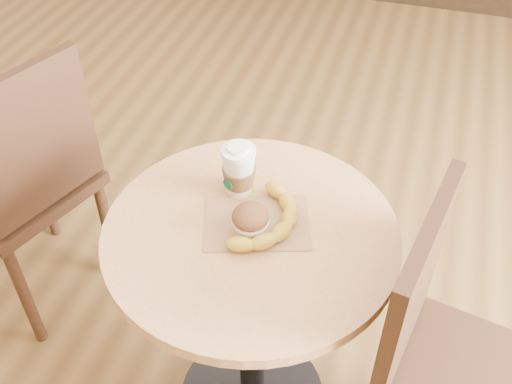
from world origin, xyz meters
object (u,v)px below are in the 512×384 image
at_px(muffin, 250,221).
at_px(banana, 271,218).
at_px(chair_left, 25,182).
at_px(cafe_table, 251,292).
at_px(coffee_cup, 239,172).
at_px(chair_right, 449,371).

height_order(muffin, banana, muffin).
xyz_separation_m(chair_left, muffin, (0.79, -0.21, 0.27)).
relative_size(cafe_table, banana, 2.90).
height_order(cafe_table, banana, banana).
bearing_deg(coffee_cup, chair_right, 4.51).
height_order(chair_left, chair_right, chair_left).
relative_size(chair_right, banana, 3.65).
xyz_separation_m(chair_right, coffee_cup, (-0.56, 0.19, 0.29)).
distance_m(cafe_table, coffee_cup, 0.32).
bearing_deg(banana, coffee_cup, 152.32).
bearing_deg(chair_right, coffee_cup, 81.74).
xyz_separation_m(chair_right, muffin, (-0.49, 0.07, 0.27)).
relative_size(coffee_cup, muffin, 1.60).
bearing_deg(cafe_table, banana, 34.77).
distance_m(cafe_table, banana, 0.25).
xyz_separation_m(coffee_cup, muffin, (0.07, -0.13, -0.02)).
relative_size(chair_left, coffee_cup, 6.91).
distance_m(chair_left, coffee_cup, 0.79).
bearing_deg(banana, chair_right, -0.03).
distance_m(chair_left, banana, 0.89).
distance_m(chair_right, coffee_cup, 0.66).
xyz_separation_m(coffee_cup, banana, (0.10, -0.09, -0.04)).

